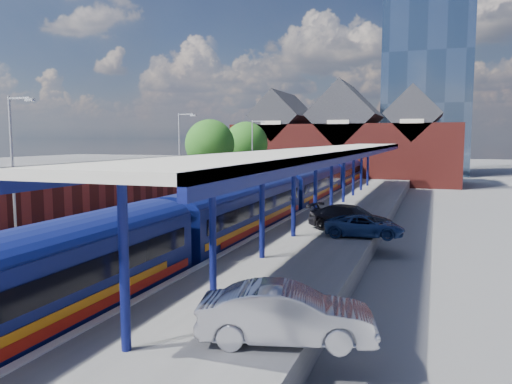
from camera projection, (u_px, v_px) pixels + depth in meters
ground at (290, 208)px, 43.75m from camera, size 240.00×240.00×0.00m
ballast_bed at (250, 227)px, 34.40m from camera, size 6.00×76.00×0.06m
rails at (250, 225)px, 34.39m from camera, size 4.51×76.00×0.14m
left_platform at (180, 216)px, 36.20m from camera, size 5.00×76.00×1.00m
right_platform at (337, 225)px, 32.32m from camera, size 6.00×76.00×1.00m
coping_left at (209, 210)px, 35.35m from camera, size 0.30×76.00×0.05m
coping_right at (295, 215)px, 33.23m from camera, size 0.30×76.00×0.05m
yellow_line at (201, 210)px, 35.55m from camera, size 0.14×76.00×0.01m
train at (281, 194)px, 35.91m from camera, size 2.91×65.92×3.45m
canopy at (336, 151)px, 33.82m from camera, size 4.50×52.00×4.48m
lamp_post_b at (15, 162)px, 22.91m from camera, size 1.48×0.18×7.00m
lamp_post_c at (181, 153)px, 37.88m from camera, size 1.48×0.18×7.00m
lamp_post_d at (253, 149)px, 52.85m from camera, size 1.48×0.18×7.00m
platform_sign at (209, 182)px, 39.54m from camera, size 0.55×0.08×2.50m
brick_wall at (91, 198)px, 30.82m from camera, size 0.35×50.00×3.86m
station_building at (346, 143)px, 69.37m from camera, size 30.00×12.12×13.78m
glass_tower at (428, 55)px, 85.01m from camera, size 14.20×14.20×40.30m
tree_near at (211, 146)px, 52.19m from camera, size 5.20×5.20×8.10m
tree_far at (247, 145)px, 59.34m from camera, size 5.20×5.20×8.10m
parked_car_silver at (286, 314)px, 12.42m from camera, size 4.64×2.58×1.45m
parked_car_dark at (351, 218)px, 27.53m from camera, size 5.18×3.17×1.40m
parked_car_blue at (364, 226)px, 25.88m from camera, size 4.24×2.27×1.13m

